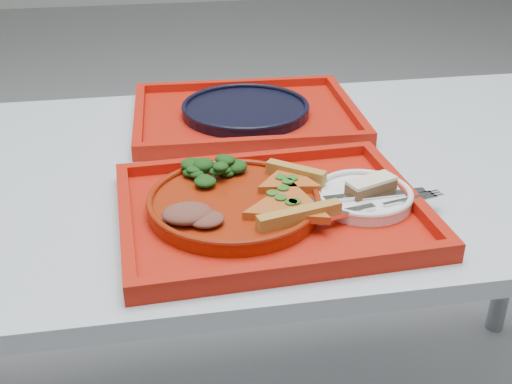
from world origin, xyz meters
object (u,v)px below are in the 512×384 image
navy_plate (246,111)px  dessert_bar (371,185)px  tray_main (271,214)px  tray_far (246,117)px  dinner_plate (234,205)px

navy_plate → dessert_bar: size_ratio=3.05×
tray_main → tray_far: size_ratio=1.00×
tray_main → dinner_plate: size_ratio=1.73×
tray_main → dessert_bar: dessert_bar is taller
tray_far → dinner_plate: size_ratio=1.73×
tray_far → dessert_bar: dessert_bar is taller
navy_plate → dessert_bar: bearing=-71.2°
dessert_bar → navy_plate: bearing=87.7°
navy_plate → dessert_bar: (0.13, -0.39, 0.02)m
dinner_plate → navy_plate: 0.40m
tray_far → dinner_plate: bearing=-99.4°
tray_main → tray_far: bearing=84.1°
navy_plate → dessert_bar: 0.41m
tray_main → dinner_plate: bearing=167.4°
tray_far → navy_plate: 0.01m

